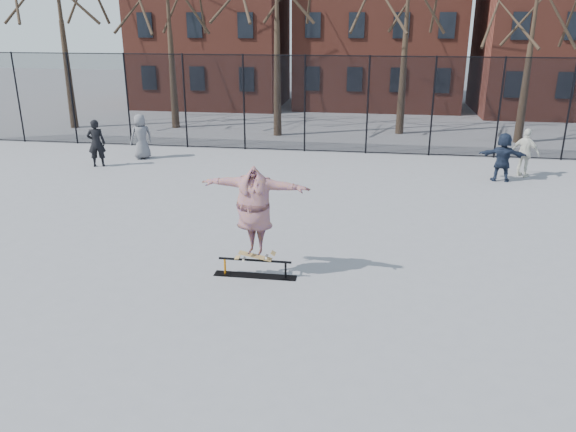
# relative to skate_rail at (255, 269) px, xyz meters

# --- Properties ---
(ground) EXTENTS (100.00, 100.00, 0.00)m
(ground) POSITION_rel_skate_rail_xyz_m (0.95, -0.59, -0.16)
(ground) COLOR slate
(skate_rail) EXTENTS (1.84, 0.28, 0.40)m
(skate_rail) POSITION_rel_skate_rail_xyz_m (0.00, 0.00, 0.00)
(skate_rail) COLOR black
(skate_rail) RESTS_ON ground
(skateboard) EXTENTS (0.80, 0.19, 0.09)m
(skateboard) POSITION_rel_skate_rail_xyz_m (0.01, -0.00, 0.29)
(skateboard) COLOR olive
(skateboard) RESTS_ON skate_rail
(skater) EXTENTS (2.44, 0.87, 1.94)m
(skater) POSITION_rel_skate_rail_xyz_m (0.01, -0.00, 1.31)
(skater) COLOR #6D3990
(skater) RESTS_ON skateboard
(bystander_grey) EXTENTS (1.04, 0.99, 1.80)m
(bystander_grey) POSITION_rel_skate_rail_xyz_m (-6.78, 10.12, 0.74)
(bystander_grey) COLOR #5D5D62
(bystander_grey) RESTS_ON ground
(bystander_black) EXTENTS (0.76, 0.61, 1.81)m
(bystander_black) POSITION_rel_skate_rail_xyz_m (-7.95, 8.64, 0.74)
(bystander_black) COLOR black
(bystander_black) RESTS_ON ground
(bystander_white) EXTENTS (1.06, 0.95, 1.73)m
(bystander_white) POSITION_rel_skate_rail_xyz_m (7.82, 9.56, 0.71)
(bystander_white) COLOR silver
(bystander_white) RESTS_ON ground
(bystander_navy) EXTENTS (1.62, 0.65, 1.70)m
(bystander_navy) POSITION_rel_skate_rail_xyz_m (6.91, 8.84, 0.69)
(bystander_navy) COLOR #1B2437
(bystander_navy) RESTS_ON ground
(fence) EXTENTS (34.03, 0.07, 4.00)m
(fence) POSITION_rel_skate_rail_xyz_m (0.94, 12.41, 1.90)
(fence) COLOR black
(fence) RESTS_ON ground
(rowhouses) EXTENTS (29.00, 7.00, 13.00)m
(rowhouses) POSITION_rel_skate_rail_xyz_m (1.67, 25.41, 5.91)
(rowhouses) COLOR maroon
(rowhouses) RESTS_ON ground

